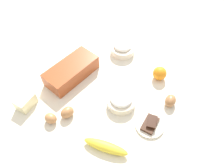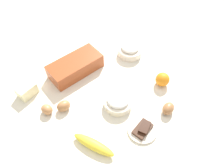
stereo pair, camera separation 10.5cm
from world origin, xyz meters
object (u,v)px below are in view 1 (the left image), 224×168
(banana, at_px, (106,147))
(egg_loose, at_px, (51,118))
(flour_bowl, at_px, (123,48))
(butter_block, at_px, (25,101))
(egg_beside_bowl, at_px, (170,101))
(loaf_pan, at_px, (72,71))
(egg_near_butter, at_px, (67,112))
(orange_fruit, at_px, (160,73))
(sugar_bowl, at_px, (121,100))
(chocolate_plate, at_px, (150,124))

(banana, bearing_deg, egg_loose, 92.87)
(flour_bowl, height_order, butter_block, flour_bowl)
(flour_bowl, distance_m, butter_block, 0.59)
(egg_beside_bowl, bearing_deg, loaf_pan, 100.72)
(egg_loose, bearing_deg, loaf_pan, 17.06)
(loaf_pan, relative_size, butter_block, 3.32)
(flour_bowl, height_order, egg_near_butter, flour_bowl)
(flour_bowl, bearing_deg, egg_near_butter, 178.44)
(banana, relative_size, butter_block, 2.11)
(orange_fruit, bearing_deg, butter_block, 135.21)
(egg_beside_bowl, bearing_deg, flour_bowl, 61.79)
(egg_near_butter, bearing_deg, egg_loose, 143.19)
(loaf_pan, distance_m, orange_fruit, 0.46)
(egg_loose, bearing_deg, banana, -87.13)
(butter_block, xyz_separation_m, egg_loose, (-0.01, -0.16, -0.01))
(loaf_pan, bearing_deg, flour_bowl, -15.59)
(flour_bowl, distance_m, orange_fruit, 0.27)
(sugar_bowl, relative_size, orange_fruit, 1.90)
(sugar_bowl, bearing_deg, flour_bowl, 27.85)
(egg_beside_bowl, xyz_separation_m, chocolate_plate, (-0.15, 0.03, -0.01))
(sugar_bowl, height_order, orange_fruit, orange_fruit)
(egg_near_butter, xyz_separation_m, egg_beside_bowl, (0.30, -0.38, -0.00))
(flour_bowl, relative_size, egg_near_butter, 2.13)
(loaf_pan, distance_m, egg_near_butter, 0.24)
(flour_bowl, height_order, sugar_bowl, flour_bowl)
(butter_block, height_order, egg_near_butter, butter_block)
(flour_bowl, distance_m, egg_beside_bowl, 0.42)
(egg_beside_bowl, height_order, chocolate_plate, egg_beside_bowl)
(butter_block, bearing_deg, flour_bowl, -21.44)
(flour_bowl, distance_m, banana, 0.59)
(egg_near_butter, bearing_deg, loaf_pan, 32.08)
(flour_bowl, distance_m, egg_near_butter, 0.49)
(loaf_pan, height_order, egg_loose, loaf_pan)
(flour_bowl, xyz_separation_m, butter_block, (-0.55, 0.22, -0.00))
(banana, distance_m, egg_beside_bowl, 0.38)
(banana, bearing_deg, chocolate_plate, -30.66)
(sugar_bowl, bearing_deg, banana, -166.81)
(butter_block, height_order, egg_beside_bowl, butter_block)
(loaf_pan, relative_size, chocolate_plate, 2.30)
(loaf_pan, height_order, flour_bowl, loaf_pan)
(banana, height_order, orange_fruit, orange_fruit)
(flour_bowl, bearing_deg, butter_block, 158.56)
(butter_block, bearing_deg, egg_loose, -92.30)
(loaf_pan, relative_size, banana, 1.57)
(banana, xyz_separation_m, chocolate_plate, (0.19, -0.11, -0.01))
(orange_fruit, height_order, egg_beside_bowl, orange_fruit)
(chocolate_plate, bearing_deg, orange_fruit, 15.10)
(loaf_pan, height_order, sugar_bowl, loaf_pan)
(egg_beside_bowl, bearing_deg, sugar_bowl, 121.07)
(banana, distance_m, orange_fruit, 0.47)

